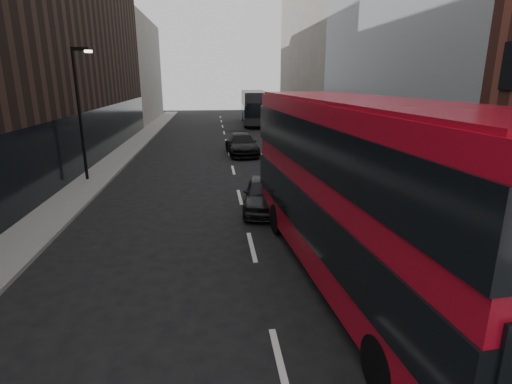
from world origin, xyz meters
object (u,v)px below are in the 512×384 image
object	(u,v)px
grey_bus	(254,107)
car_b	(298,159)
street_lamp	(80,106)
car_c	(242,144)
red_bus	(361,186)
car_a	(264,193)

from	to	relation	value
grey_bus	car_b	xyz separation A→B (m)	(-0.04, -26.65, -1.47)
street_lamp	car_c	distance (m)	12.26
street_lamp	car_c	bearing A→B (deg)	38.94
red_bus	car_c	distance (m)	20.32
grey_bus	car_b	world-z (taller)	grey_bus
car_a	car_b	xyz separation A→B (m)	(3.11, 7.50, -0.04)
car_a	car_c	xyz separation A→B (m)	(0.01, 13.40, 0.04)
grey_bus	car_a	xyz separation A→B (m)	(-3.14, -34.15, -1.43)
street_lamp	car_a	xyz separation A→B (m)	(9.16, -6.00, -3.44)
street_lamp	car_c	xyz separation A→B (m)	(9.16, 7.40, -3.41)
grey_bus	car_c	size ratio (longest dim) A/B	2.37
grey_bus	car_a	bearing A→B (deg)	-92.76
grey_bus	car_c	bearing A→B (deg)	-96.10
car_b	red_bus	bearing A→B (deg)	-101.20
street_lamp	grey_bus	bearing A→B (deg)	66.40
red_bus	grey_bus	xyz separation A→B (m)	(1.41, 40.89, -0.66)
car_a	car_c	bearing A→B (deg)	97.89
street_lamp	red_bus	distance (m)	16.81
grey_bus	street_lamp	bearing A→B (deg)	-111.11
car_c	car_b	bearing A→B (deg)	-65.67
red_bus	car_b	bearing A→B (deg)	79.99
car_a	car_b	size ratio (longest dim) A/B	1.02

